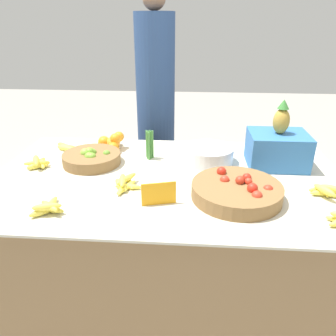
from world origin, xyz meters
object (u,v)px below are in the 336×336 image
vendor_person (156,119)px  price_sign (159,194)px  tomato_basket (237,191)px  metal_bowl (209,155)px  produce_crate (277,147)px  lime_bowl (92,158)px

vendor_person → price_sign: bearing=-83.2°
tomato_basket → vendor_person: bearing=114.0°
metal_bowl → price_sign: bearing=-115.6°
produce_crate → tomato_basket: bearing=-123.5°
metal_bowl → vendor_person: (-0.39, 0.71, 0.00)m
lime_bowl → vendor_person: vendor_person is taller
price_sign → tomato_basket: bearing=-1.6°
tomato_basket → metal_bowl: size_ratio=1.47×
tomato_basket → metal_bowl: 0.43m
price_sign → vendor_person: (-0.14, 1.21, -0.00)m
tomato_basket → produce_crate: size_ratio=1.11×
tomato_basket → produce_crate: bearing=56.5°
produce_crate → vendor_person: vendor_person is taller
metal_bowl → vendor_person: 0.81m
produce_crate → vendor_person: (-0.77, 0.72, -0.06)m
tomato_basket → metal_bowl: bearing=105.5°
lime_bowl → price_sign: price_sign is taller
lime_bowl → metal_bowl: lime_bowl is taller
produce_crate → vendor_person: 1.06m
metal_bowl → price_sign: 0.56m
lime_bowl → produce_crate: 1.06m
tomato_basket → price_sign: bearing=-166.4°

